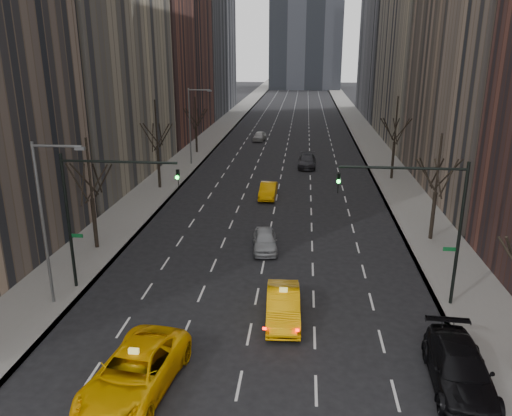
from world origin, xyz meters
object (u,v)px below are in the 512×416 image
(taxi_sedan, at_px, (283,306))
(parked_suv_black, at_px, (459,369))
(taxi_suv, at_px, (135,372))
(silver_sedan_ahead, at_px, (265,240))

(taxi_sedan, distance_m, parked_suv_black, 8.93)
(taxi_suv, xyz_separation_m, taxi_sedan, (5.85, 6.31, -0.08))
(taxi_suv, height_order, parked_suv_black, taxi_suv)
(taxi_suv, bearing_deg, taxi_sedan, 54.59)
(taxi_suv, relative_size, taxi_sedan, 1.31)
(taxi_sedan, distance_m, silver_sedan_ahead, 9.58)
(silver_sedan_ahead, height_order, parked_suv_black, parked_suv_black)
(taxi_sedan, relative_size, silver_sedan_ahead, 1.18)
(taxi_suv, distance_m, silver_sedan_ahead, 16.26)
(taxi_suv, height_order, taxi_sedan, taxi_suv)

